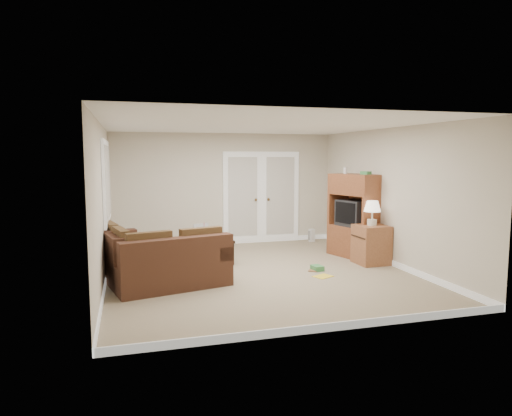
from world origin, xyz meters
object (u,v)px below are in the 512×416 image
object	(u,v)px
sectional_sofa	(144,260)
coffee_table	(208,248)
tv_armoire	(355,215)
side_cabinet	(371,241)

from	to	relation	value
sectional_sofa	coffee_table	xyz separation A→B (m)	(1.21, 1.00, -0.07)
tv_armoire	side_cabinet	distance (m)	0.76
sectional_sofa	tv_armoire	distance (m)	4.17
coffee_table	tv_armoire	size ratio (longest dim) A/B	0.69
tv_armoire	side_cabinet	xyz separation A→B (m)	(0.00, -0.65, -0.41)
sectional_sofa	tv_armoire	size ratio (longest dim) A/B	1.55
sectional_sofa	coffee_table	size ratio (longest dim) A/B	2.23
sectional_sofa	coffee_table	bearing A→B (deg)	26.13
coffee_table	tv_armoire	distance (m)	2.96
tv_armoire	coffee_table	bearing A→B (deg)	155.95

